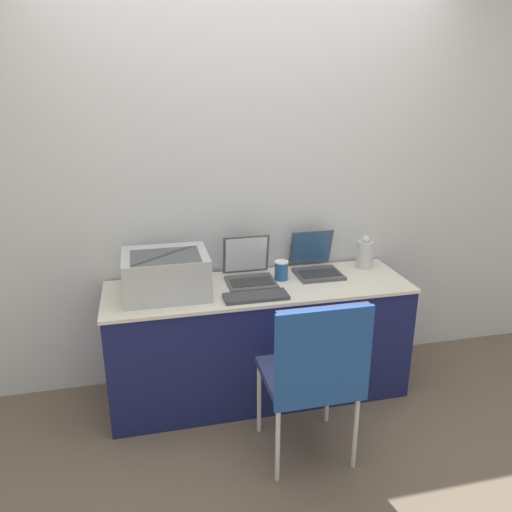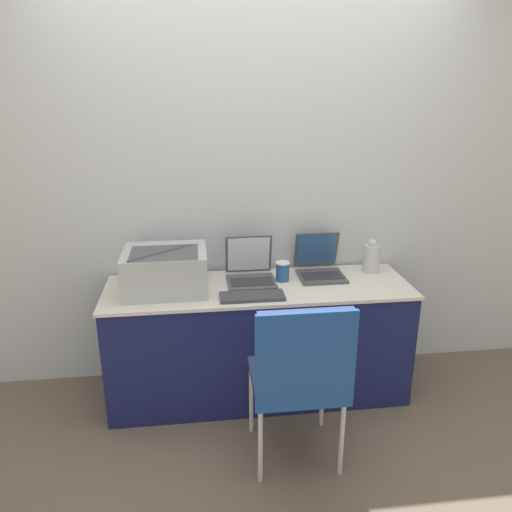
{
  "view_description": "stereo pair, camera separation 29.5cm",
  "coord_description": "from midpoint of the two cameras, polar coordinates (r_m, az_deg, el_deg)",
  "views": [
    {
      "loc": [
        -0.65,
        -2.41,
        1.87
      ],
      "look_at": [
        -0.01,
        0.3,
        0.91
      ],
      "focal_mm": 35.0,
      "sensor_mm": 36.0,
      "label": 1
    },
    {
      "loc": [
        -0.36,
        -2.47,
        1.87
      ],
      "look_at": [
        -0.01,
        0.3,
        0.91
      ],
      "focal_mm": 35.0,
      "sensor_mm": 36.0,
      "label": 2
    }
  ],
  "objects": [
    {
      "name": "table",
      "position": [
        3.15,
        -2.4,
        -9.63
      ],
      "size": [
        1.83,
        0.57,
        0.73
      ],
      "color": "#191E51",
      "rests_on": "ground_plane"
    },
    {
      "name": "ground_plane",
      "position": [
        3.12,
        -1.28,
        -17.96
      ],
      "size": [
        14.0,
        14.0,
        0.0
      ],
      "primitive_type": "plane",
      "color": "#6B5B4C"
    },
    {
      "name": "wall_back",
      "position": [
        3.14,
        -3.8,
        8.45
      ],
      "size": [
        8.0,
        0.05,
        2.6
      ],
      "color": "silver",
      "rests_on": "ground_plane"
    },
    {
      "name": "external_keyboard",
      "position": [
        2.82,
        -3.01,
        -4.7
      ],
      "size": [
        0.36,
        0.14,
        0.02
      ],
      "color": "#3D3D42",
      "rests_on": "table"
    },
    {
      "name": "chair",
      "position": [
        2.47,
        3.33,
        -12.58
      ],
      "size": [
        0.47,
        0.45,
        0.93
      ],
      "color": "navy",
      "rests_on": "ground_plane"
    },
    {
      "name": "metal_pitcher",
      "position": [
        3.3,
        9.87,
        0.26
      ],
      "size": [
        0.11,
        0.11,
        0.22
      ],
      "color": "silver",
      "rests_on": "table"
    },
    {
      "name": "laptop_right",
      "position": [
        3.19,
        4.22,
        -0.97
      ],
      "size": [
        0.28,
        0.32,
        0.25
      ],
      "color": "#4C4C51",
      "rests_on": "table"
    },
    {
      "name": "printer",
      "position": [
        2.9,
        -13.15,
        -1.9
      ],
      "size": [
        0.48,
        0.39,
        0.24
      ],
      "color": "#B2B7BC",
      "rests_on": "table"
    },
    {
      "name": "laptop_left",
      "position": [
        3.04,
        -3.54,
        -1.89
      ],
      "size": [
        0.29,
        0.3,
        0.26
      ],
      "color": "#4C4C51",
      "rests_on": "table"
    },
    {
      "name": "coffee_cup",
      "position": [
        3.06,
        0.16,
        -1.7
      ],
      "size": [
        0.09,
        0.09,
        0.12
      ],
      "color": "#285699",
      "rests_on": "table"
    }
  ]
}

